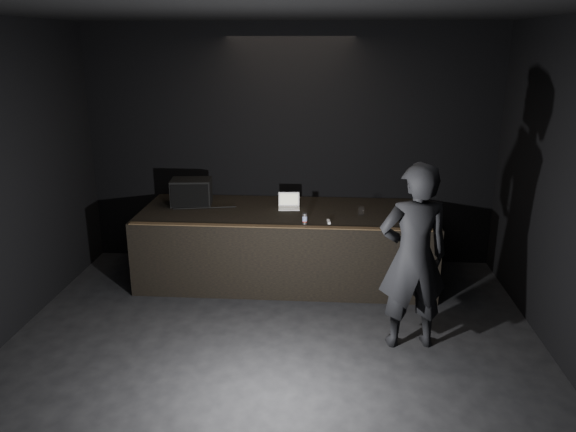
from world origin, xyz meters
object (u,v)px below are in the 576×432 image
(stage_monitor, at_px, (191,192))
(stage_riser, at_px, (286,245))
(laptop, at_px, (289,204))
(beer_can, at_px, (305,219))
(person, at_px, (413,257))

(stage_monitor, bearing_deg, stage_riser, -14.39)
(laptop, height_order, beer_can, laptop)
(stage_monitor, distance_m, beer_can, 1.83)
(stage_riser, relative_size, laptop, 12.88)
(person, bearing_deg, stage_riser, -58.08)
(stage_riser, bearing_deg, person, -49.23)
(laptop, xyz_separation_m, person, (1.46, -1.87, -0.02))
(stage_riser, bearing_deg, laptop, 79.79)
(stage_monitor, bearing_deg, laptop, -8.18)
(laptop, relative_size, person, 0.15)
(stage_riser, xyz_separation_m, stage_monitor, (-1.37, 0.20, 0.69))
(stage_monitor, xyz_separation_m, beer_can, (1.65, -0.79, -0.11))
(stage_riser, bearing_deg, beer_can, -64.56)
(stage_riser, distance_m, person, 2.34)
(person, bearing_deg, beer_can, -52.12)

